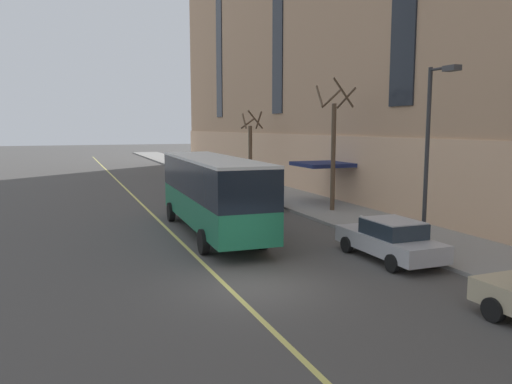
{
  "coord_description": "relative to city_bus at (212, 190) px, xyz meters",
  "views": [
    {
      "loc": [
        -5.51,
        -14.16,
        4.97
      ],
      "look_at": [
        3.23,
        8.41,
        1.8
      ],
      "focal_mm": 35.0,
      "sensor_mm": 36.0,
      "label": 1
    }
  ],
  "objects": [
    {
      "name": "sidewalk",
      "position": [
        8.39,
        -4.78,
        -2.01
      ],
      "size": [
        4.66,
        160.0,
        0.15
      ],
      "primitive_type": "cube",
      "color": "gray",
      "rests_on": "ground"
    },
    {
      "name": "street_tree_far_downtown",
      "position": [
        8.25,
        16.88,
        1.16
      ],
      "size": [
        1.57,
        1.67,
        6.16
      ],
      "color": "brown",
      "rests_on": "sidewalk"
    },
    {
      "name": "city_bus",
      "position": [
        0.0,
        0.0,
        0.0
      ],
      "size": [
        3.0,
        11.47,
        3.58
      ],
      "color": "#1E704C",
      "rests_on": "ground"
    },
    {
      "name": "fire_hydrant",
      "position": [
        6.57,
        -2.35,
        -1.59
      ],
      "size": [
        0.42,
        0.24,
        0.72
      ],
      "color": "red",
      "rests_on": "sidewalk"
    },
    {
      "name": "parked_car_green_6",
      "position": [
        4.76,
        25.44,
        -1.3
      ],
      "size": [
        2.0,
        4.67,
        1.56
      ],
      "color": "#23603D",
      "rests_on": "ground"
    },
    {
      "name": "parked_car_silver_5",
      "position": [
        4.81,
        6.7,
        -1.3
      ],
      "size": [
        2.06,
        4.62,
        1.56
      ],
      "color": "#B7B7BC",
      "rests_on": "ground"
    },
    {
      "name": "parked_car_silver_3",
      "position": [
        4.92,
        17.79,
        -1.3
      ],
      "size": [
        1.96,
        4.34,
        1.56
      ],
      "color": "#B7B7BC",
      "rests_on": "ground"
    },
    {
      "name": "street_lamp",
      "position": [
        6.67,
        -6.76,
        2.36
      ],
      "size": [
        0.36,
        1.48,
        7.03
      ],
      "color": "#2D2D30",
      "rests_on": "sidewalk"
    },
    {
      "name": "parked_car_silver_1",
      "position": [
        4.97,
        -6.7,
        -1.3
      ],
      "size": [
        2.04,
        4.75,
        1.56
      ],
      "color": "#B7B7BC",
      "rests_on": "ground"
    },
    {
      "name": "street_tree_far_uptown",
      "position": [
        8.23,
        3.25,
        1.84
      ],
      "size": [
        2.1,
        2.07,
        7.51
      ],
      "color": "brown",
      "rests_on": "sidewalk"
    },
    {
      "name": "lane_centerline",
      "position": [
        -1.7,
        -4.78,
        -2.08
      ],
      "size": [
        0.16,
        140.0,
        0.01
      ],
      "primitive_type": "cube",
      "color": "#E0D66B",
      "rests_on": "ground"
    },
    {
      "name": "ground_plane",
      "position": [
        -0.8,
        -7.78,
        -2.08
      ],
      "size": [
        260.0,
        260.0,
        0.0
      ],
      "primitive_type": "plane",
      "color": "#4C4947"
    }
  ]
}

